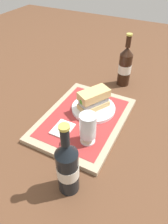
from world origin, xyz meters
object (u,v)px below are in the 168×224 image
at_px(sandwich, 93,99).
at_px(plate, 93,108).
at_px(beer_glass, 88,127).
at_px(beer_bottle, 68,167).
at_px(second_bottle, 125,66).

bearing_deg(sandwich, plate, 180.00).
height_order(plate, sandwich, sandwich).
height_order(beer_glass, beer_bottle, beer_bottle).
height_order(sandwich, beer_glass, beer_glass).
relative_size(sandwich, second_bottle, 0.54).
bearing_deg(beer_glass, plate, -161.40).
xyz_separation_m(plate, beer_glass, (0.17, 0.06, 0.06)).
xyz_separation_m(sandwich, beer_bottle, (0.35, 0.09, 0.03)).
xyz_separation_m(beer_glass, beer_bottle, (0.18, 0.03, 0.01)).
bearing_deg(beer_bottle, sandwich, -166.30).
bearing_deg(plate, beer_bottle, 13.34).
xyz_separation_m(plate, sandwich, (0.00, -0.00, 0.05)).
bearing_deg(plate, beer_glass, 18.60).
bearing_deg(beer_glass, sandwich, -160.61).
relative_size(plate, sandwich, 1.31).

